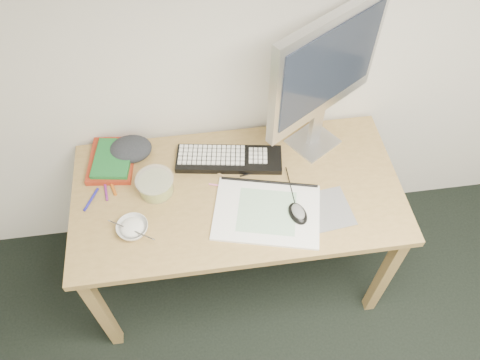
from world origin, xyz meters
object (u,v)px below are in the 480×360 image
at_px(desk, 238,201).
at_px(monitor, 326,70).
at_px(sketchpad, 267,212).
at_px(rice_bowl, 133,228).
at_px(keyboard, 229,159).

relative_size(desk, monitor, 2.08).
relative_size(desk, sketchpad, 3.26).
distance_m(desk, rice_bowl, 0.47).
relative_size(keyboard, rice_bowl, 3.69).
xyz_separation_m(keyboard, rice_bowl, (-0.42, -0.30, 0.01)).
xyz_separation_m(keyboard, monitor, (0.40, 0.06, 0.41)).
distance_m(desk, sketchpad, 0.19).
bearing_deg(rice_bowl, sketchpad, 1.15).
bearing_deg(rice_bowl, monitor, 23.95).
bearing_deg(sketchpad, monitor, 65.97).
bearing_deg(monitor, keyboard, 155.53).
distance_m(desk, monitor, 0.67).
height_order(sketchpad, monitor, monitor).
bearing_deg(desk, rice_bowl, -162.25).
distance_m(sketchpad, rice_bowl, 0.54).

